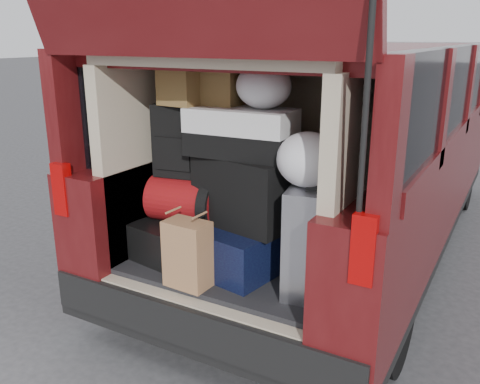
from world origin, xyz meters
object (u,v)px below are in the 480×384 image
(black_soft_case, at_px, (246,190))
(silver_roller, at_px, (313,240))
(twotone_duffel, at_px, (241,132))
(navy_hardshell, at_px, (244,244))
(red_duffel, at_px, (185,200))
(black_hardshell, at_px, (183,236))
(backpack, at_px, (181,140))
(kraft_bag, at_px, (188,254))

(black_soft_case, bearing_deg, silver_roller, -1.38)
(black_soft_case, distance_m, twotone_duffel, 0.33)
(silver_roller, bearing_deg, navy_hardshell, 158.25)
(red_duffel, relative_size, black_soft_case, 0.76)
(navy_hardshell, xyz_separation_m, black_soft_case, (0.02, 0.00, 0.33))
(red_duffel, bearing_deg, black_hardshell, 150.29)
(black_soft_case, distance_m, backpack, 0.50)
(kraft_bag, bearing_deg, red_duffel, 129.37)
(navy_hardshell, relative_size, silver_roller, 1.05)
(silver_roller, distance_m, black_soft_case, 0.49)
(twotone_duffel, bearing_deg, black_soft_case, 7.46)
(silver_roller, height_order, twotone_duffel, twotone_duffel)
(black_hardshell, bearing_deg, navy_hardshell, 14.27)
(silver_roller, bearing_deg, red_duffel, 166.85)
(black_hardshell, relative_size, twotone_duffel, 0.96)
(navy_hardshell, distance_m, red_duffel, 0.44)
(kraft_bag, relative_size, red_duffel, 0.88)
(silver_roller, xyz_separation_m, kraft_bag, (-0.60, -0.28, -0.10))
(silver_roller, relative_size, kraft_bag, 1.57)
(twotone_duffel, bearing_deg, navy_hardshell, 2.62)
(kraft_bag, bearing_deg, navy_hardshell, 72.89)
(black_hardshell, distance_m, kraft_bag, 0.44)
(navy_hardshell, relative_size, kraft_bag, 1.64)
(black_hardshell, height_order, black_soft_case, black_soft_case)
(red_duffel, relative_size, backpack, 0.98)
(backpack, relative_size, twotone_duffel, 0.73)
(black_soft_case, bearing_deg, twotone_duffel, -158.76)
(silver_roller, distance_m, backpack, 0.98)
(backpack, height_order, twotone_duffel, same)
(navy_hardshell, distance_m, kraft_bag, 0.40)
(black_hardshell, xyz_separation_m, navy_hardshell, (0.41, 0.03, 0.02))
(kraft_bag, distance_m, red_duffel, 0.43)
(kraft_bag, xyz_separation_m, twotone_duffel, (0.12, 0.37, 0.61))
(silver_roller, xyz_separation_m, backpack, (-0.88, 0.09, 0.42))
(kraft_bag, height_order, twotone_duffel, twotone_duffel)
(red_duffel, height_order, twotone_duffel, twotone_duffel)
(kraft_bag, bearing_deg, backpack, 130.78)
(black_hardshell, height_order, backpack, backpack)
(kraft_bag, xyz_separation_m, red_duffel, (-0.24, 0.32, 0.17))
(backpack, bearing_deg, navy_hardshell, -8.92)
(black_hardshell, relative_size, backpack, 1.31)
(red_duffel, bearing_deg, backpack, 128.85)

